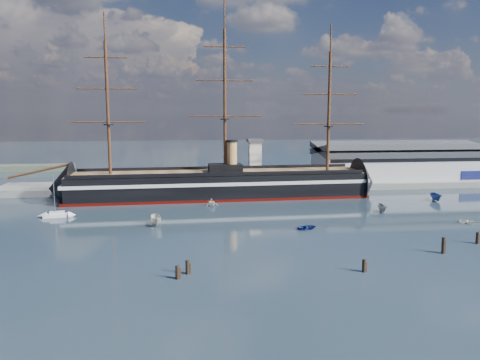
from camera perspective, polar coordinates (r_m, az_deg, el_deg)
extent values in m
plane|color=#182630|center=(124.81, 2.74, -3.70)|extent=(600.00, 600.00, 0.00)
cube|color=slate|center=(161.38, 4.10, -0.93)|extent=(180.00, 18.00, 2.00)
cube|color=#B7BABC|center=(179.55, 19.09, 1.83)|extent=(62.00, 20.00, 10.00)
cube|color=#3F4247|center=(179.03, 19.18, 3.61)|extent=(63.00, 21.00, 2.00)
cube|color=silver|center=(156.02, 1.82, 2.10)|extent=(4.00, 4.00, 14.00)
cube|color=#3F4247|center=(155.37, 1.83, 4.85)|extent=(5.00, 5.00, 1.00)
cube|color=black|center=(142.40, -2.62, -0.55)|extent=(88.47, 18.85, 7.00)
cube|color=silver|center=(142.22, -2.62, -0.07)|extent=(90.48, 19.16, 1.00)
cube|color=#420704|center=(143.01, -2.61, -1.99)|extent=(90.48, 19.12, 0.90)
cone|color=black|center=(146.54, -21.06, -0.97)|extent=(14.50, 16.13, 15.68)
cone|color=black|center=(153.08, 15.02, -0.31)|extent=(11.50, 16.03, 15.68)
cube|color=brown|center=(141.88, -2.63, 0.89)|extent=(88.43, 17.57, 0.40)
cube|color=black|center=(141.87, -1.82, 1.46)|extent=(10.19, 6.32, 2.50)
cylinder|color=tan|center=(141.67, -1.02, 2.88)|extent=(3.20, 3.20, 9.00)
cylinder|color=#381E0F|center=(147.27, -23.25, 1.04)|extent=(17.77, 1.28, 4.43)
cylinder|color=#381E0F|center=(141.88, -15.82, 8.36)|extent=(0.90, 0.90, 38.00)
cylinder|color=#381E0F|center=(140.83, -1.86, 9.49)|extent=(0.90, 0.90, 42.00)
cylinder|color=#381E0F|center=(147.15, 10.78, 8.13)|extent=(0.90, 0.90, 36.00)
cube|color=white|center=(125.18, -21.39, -4.04)|extent=(6.76, 2.75, 0.88)
cube|color=white|center=(125.04, -21.41, -3.73)|extent=(3.65, 1.84, 0.70)
cylinder|color=#B2B2B7|center=(124.31, -21.72, -1.67)|extent=(0.14, 0.14, 9.64)
imported|color=beige|center=(110.30, -10.15, -5.45)|extent=(7.68, 3.75, 2.95)
imported|color=navy|center=(106.25, 8.21, -5.94)|extent=(1.87, 3.04, 1.32)
imported|color=gray|center=(128.38, 16.95, -3.72)|extent=(6.17, 2.95, 2.37)
imported|color=silver|center=(130.42, -3.45, -3.18)|extent=(6.71, 4.37, 2.27)
imported|color=white|center=(122.71, 26.08, -4.78)|extent=(2.35, 2.69, 1.20)
imported|color=navy|center=(148.89, 22.77, -2.37)|extent=(7.44, 3.61, 2.86)
cylinder|color=black|center=(77.85, -6.40, -11.31)|extent=(0.64, 0.64, 3.02)
cylinder|color=black|center=(80.89, 14.85, -10.78)|extent=(0.64, 0.64, 2.88)
cylinder|color=black|center=(95.61, 23.48, -8.21)|extent=(0.64, 0.64, 3.79)
cylinder|color=black|center=(105.24, 26.92, -6.93)|extent=(0.64, 0.64, 3.06)
cylinder|color=black|center=(75.89, -7.63, -11.87)|extent=(0.64, 0.64, 2.88)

